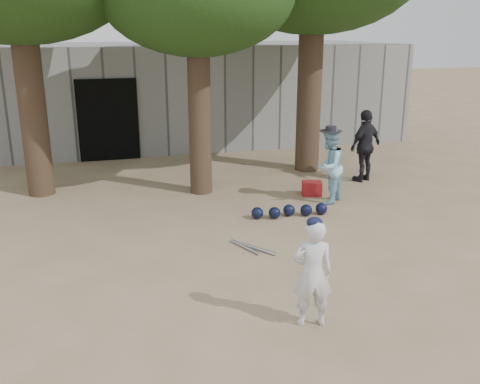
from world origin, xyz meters
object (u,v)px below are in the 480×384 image
object	(u,v)px
spectator_dark	(365,146)
red_bag	(312,188)
boy_player	(312,274)
spectator_blue	(329,167)

from	to	relation	value
spectator_dark	red_bag	size ratio (longest dim) A/B	4.03
boy_player	spectator_blue	xyz separation A→B (m)	(2.21, 4.35, 0.09)
spectator_blue	red_bag	size ratio (longest dim) A/B	3.66
spectator_dark	boy_player	bearing A→B (deg)	32.22
red_bag	boy_player	bearing A→B (deg)	-113.04
spectator_blue	spectator_dark	world-z (taller)	spectator_dark
spectator_blue	red_bag	world-z (taller)	spectator_blue
boy_player	red_bag	size ratio (longest dim) A/B	3.25
boy_player	spectator_dark	size ratio (longest dim) A/B	0.81
boy_player	spectator_dark	distance (m)	6.76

